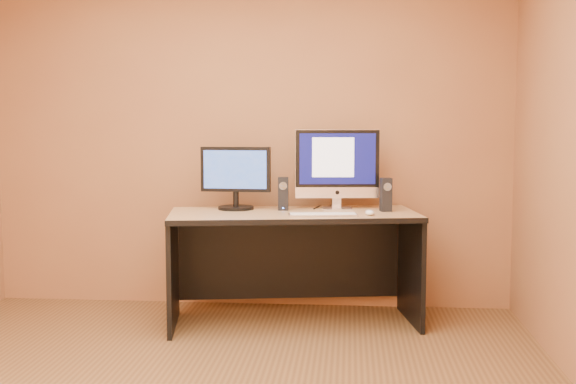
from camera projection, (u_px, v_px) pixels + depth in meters
name	position (u px, v px, depth m)	size (l,w,h in m)	color
walls	(192.00, 147.00, 3.55)	(4.00, 4.00, 2.60)	#99663D
desk	(293.00, 268.00, 5.06)	(1.71, 0.75, 0.79)	tan
imac	(338.00, 169.00, 5.17)	(0.61, 0.22, 0.59)	silver
second_monitor	(236.00, 178.00, 5.17)	(0.51, 0.26, 0.45)	black
speaker_left	(283.00, 194.00, 5.14)	(0.07, 0.08, 0.24)	black
speaker_right	(386.00, 195.00, 5.07)	(0.07, 0.08, 0.24)	black
keyboard	(323.00, 215.00, 4.83)	(0.46, 0.12, 0.02)	silver
mouse	(370.00, 212.00, 4.87)	(0.06, 0.11, 0.04)	white
cable_a	(337.00, 207.00, 5.31)	(0.01, 0.01, 0.24)	black
cable_b	(317.00, 207.00, 5.28)	(0.01, 0.01, 0.19)	black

